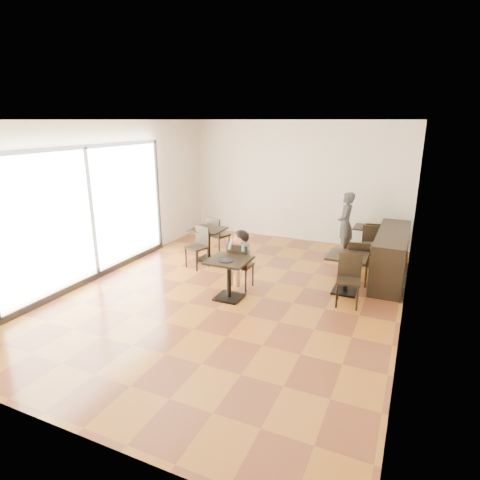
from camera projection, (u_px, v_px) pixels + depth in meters
The scene contains 23 objects.
floor at pixel (235, 292), 7.75m from camera, with size 6.00×8.00×0.01m, color brown.
ceiling at pixel (234, 120), 6.83m from camera, with size 6.00×8.00×0.01m, color white.
wall_back at pixel (297, 182), 10.78m from camera, with size 6.00×0.01×3.20m, color silver.
wall_front at pixel (57, 296), 3.79m from camera, with size 6.00×0.01×3.20m, color silver.
wall_left at pixel (106, 199), 8.46m from camera, with size 0.01×8.00×3.20m, color silver.
wall_right at pixel (413, 229), 6.11m from camera, with size 0.01×8.00×3.20m, color silver.
storefront_window at pixel (91, 213), 8.07m from camera, with size 0.04×4.50×2.60m, color white.
child_table at pixel (229, 279), 7.38m from camera, with size 0.73×0.73×0.77m, color black, non-canonical shape.
child_chair at pixel (241, 265), 7.84m from camera, with size 0.42×0.42×0.93m, color black, non-canonical shape.
child at pixel (241, 260), 7.80m from camera, with size 0.42×0.59×1.17m, color slate, non-canonical shape.
plate at pixel (226, 260), 7.18m from camera, with size 0.26×0.26×0.02m, color black.
pizza_slice at pixel (237, 241), 7.51m from camera, with size 0.27×0.21×0.06m, color #E5BF84, non-canonical shape.
adult_patron at pixel (345, 224), 9.74m from camera, with size 0.56×0.37×1.55m, color #393A3F.
cafe_table_mid at pixel (346, 274), 7.64m from camera, with size 0.72×0.72×0.76m, color black, non-canonical shape.
cafe_table_left at pixel (209, 244), 9.44m from camera, with size 0.73×0.73×0.77m, color black, non-canonical shape.
cafe_table_back at pixel (366, 240), 9.93m from camera, with size 0.64×0.64×0.68m, color black, non-canonical shape.
chair_mid_a at pixel (358, 262), 8.05m from camera, with size 0.41×0.41×0.92m, color black, non-canonical shape.
chair_mid_b at pixel (348, 281), 7.09m from camera, with size 0.41×0.41×0.92m, color black, non-canonical shape.
chair_left_a at pixel (219, 235), 9.90m from camera, with size 0.41×0.41×0.92m, color black, non-canonical shape.
chair_left_b at pixel (197, 248), 8.94m from camera, with size 0.41×0.41×0.92m, color black, non-canonical shape.
chair_back_a at pixel (372, 238), 9.86m from camera, with size 0.36×0.36×0.81m, color black, non-canonical shape.
chair_back_b at pixel (370, 244), 9.38m from camera, with size 0.36×0.36×0.81m, color black, non-canonical shape.
service_counter at pixel (391, 255), 8.32m from camera, with size 0.60×2.40×1.00m, color black.
Camera 1 is at (3.01, -6.46, 3.20)m, focal length 30.00 mm.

